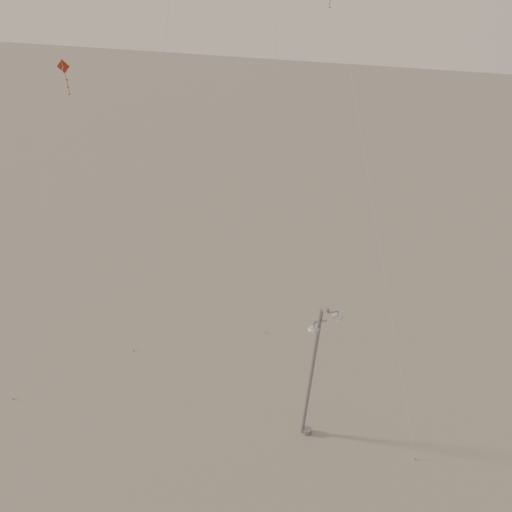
# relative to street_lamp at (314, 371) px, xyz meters

# --- Properties ---
(ground) EXTENTS (160.00, 160.00, 0.00)m
(ground) POSITION_rel_street_lamp_xyz_m (-6.94, 0.21, -4.42)
(ground) COLOR gray
(ground) RESTS_ON ground
(street_lamp) EXTENTS (1.60, 1.02, 8.28)m
(street_lamp) POSITION_rel_street_lamp_xyz_m (0.00, 0.00, 0.00)
(street_lamp) COLOR gray
(street_lamp) RESTS_ON ground
(kite_1) EXTENTS (4.20, 3.64, 26.24)m
(kite_1) POSITION_rel_street_lamp_xyz_m (-8.74, 5.87, 14.80)
(kite_1) COLOR #2E2A26
(kite_1) RESTS_ON ground
(kite_3) EXTENTS (3.66, 5.78, 17.50)m
(kite_3) POSITION_rel_street_lamp_xyz_m (-13.91, 2.32, 8.98)
(kite_3) COLOR maroon
(kite_3) RESTS_ON ground
(kite_4) EXTENTS (7.65, 12.70, 20.59)m
(kite_4) POSITION_rel_street_lamp_xyz_m (-0.00, 8.77, 10.34)
(kite_4) COLOR #2E2A26
(kite_4) RESTS_ON ground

